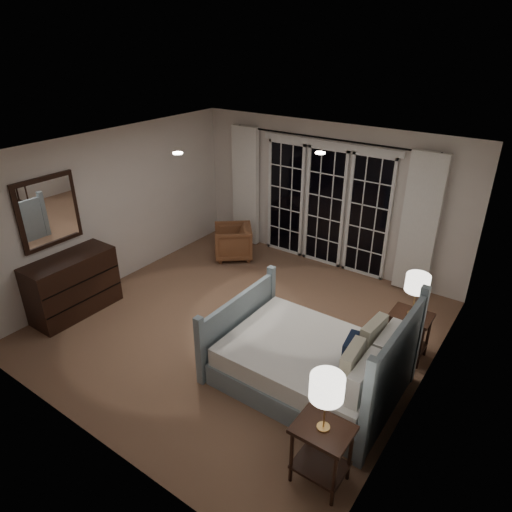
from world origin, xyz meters
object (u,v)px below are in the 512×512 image
Objects in this scene: nightstand_right at (409,329)px; armchair at (233,242)px; dresser at (73,285)px; lamp_left at (327,388)px; lamp_right at (417,283)px; nightstand_left at (322,446)px; bed at (312,362)px.

armchair is (-3.60, 0.99, -0.11)m from nightstand_right.
dresser is (-0.79, -2.81, 0.14)m from armchair.
lamp_left is 4.43m from dresser.
armchair is 2.93m from dresser.
lamp_left is at bearing -5.95° from dresser.
dresser is at bearing -55.47° from armchair.
lamp_right is 4.80m from dresser.
lamp_right reaches higher than nightstand_left.
dresser is (-3.65, -0.66, 0.14)m from bed.
lamp_right is at bearing -165.96° from nightstand_right.
lamp_left reaches higher than lamp_right.
lamp_right reaches higher than armchair.
nightstand_right is 0.50× the size of dresser.
lamp_left is 4.90m from armchair.
nightstand_right is 1.14× the size of lamp_right.
nightstand_left is 2.37m from lamp_right.
lamp_right is (0.75, 1.16, 0.77)m from bed.
dresser is at bearing 174.05° from nightstand_left.
dresser is (-4.40, -1.82, 0.03)m from nightstand_right.
lamp_left is 0.45× the size of dresser.
bed is 3.71m from dresser.
nightstand_left is at bearing -91.11° from nightstand_right.
nightstand_left is 0.69m from lamp_left.
lamp_right is at bearing 34.93° from armchair.
dresser is (-4.35, 0.45, -0.68)m from lamp_left.
bed is 3.73× the size of lamp_right.
bed is at bearing 10.29° from dresser.
lamp_right is at bearing 22.53° from dresser.
lamp_right is at bearing 57.25° from bed.
lamp_left is at bearing -57.80° from bed.
nightstand_left is 1.15× the size of lamp_left.
lamp_left is (0.00, -0.00, 0.69)m from nightstand_left.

